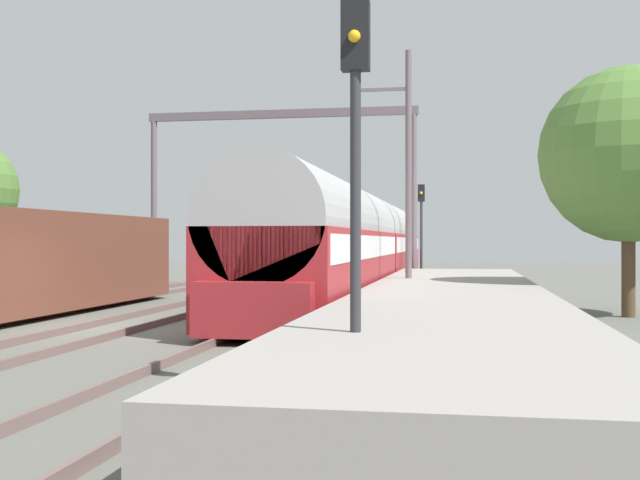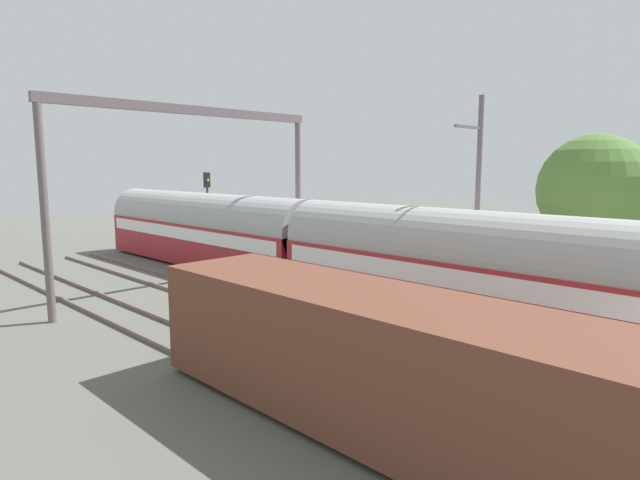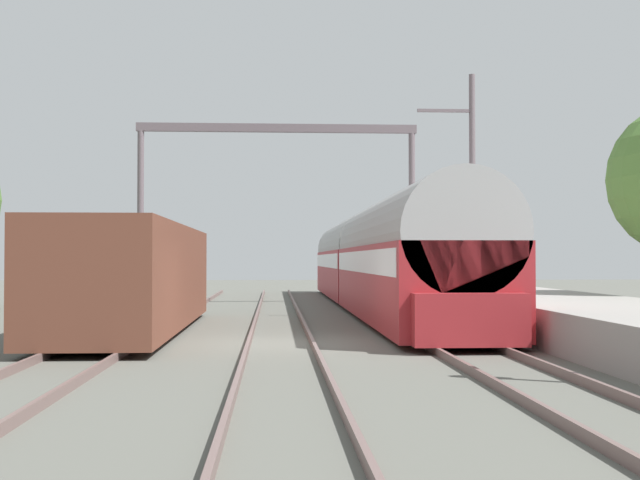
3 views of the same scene
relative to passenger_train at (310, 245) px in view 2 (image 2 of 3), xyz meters
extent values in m
cube|color=maroon|center=(0.00, -8.13, -0.71)|extent=(2.90, 16.00, 2.20)
cube|color=white|center=(0.00, -8.13, -0.08)|extent=(2.93, 15.36, 0.64)
cylinder|color=#A2A2A2|center=(0.00, -8.13, 0.59)|extent=(2.84, 16.00, 2.84)
cube|color=maroon|center=(0.00, 8.22, -0.71)|extent=(2.90, 16.00, 2.20)
cube|color=white|center=(0.00, 8.22, -0.08)|extent=(2.93, 15.36, 0.64)
cylinder|color=#A2A2A2|center=(0.00, 8.22, 0.59)|extent=(2.84, 16.00, 2.84)
cube|color=brown|center=(-7.80, -10.66, -0.46)|extent=(2.80, 13.00, 2.70)
cube|color=black|center=(-7.80, -10.66, -1.76)|extent=(2.52, 11.96, 0.10)
cylinder|color=#3A3A3A|center=(1.24, 2.22, -1.55)|extent=(0.22, 0.22, 0.85)
cube|color=maroon|center=(1.24, 2.22, -0.80)|extent=(0.45, 0.33, 0.64)
sphere|color=tan|center=(1.24, 2.22, -0.36)|extent=(0.24, 0.24, 0.24)
cylinder|color=#2D2D33|center=(1.92, 10.77, 0.10)|extent=(0.14, 0.14, 4.14)
cube|color=black|center=(1.92, 10.77, 2.62)|extent=(0.36, 0.20, 0.90)
sphere|color=yellow|center=(1.92, 10.65, 2.61)|extent=(0.16, 0.16, 0.16)
cylinder|color=#66585E|center=(-9.80, 2.86, 1.78)|extent=(0.28, 0.28, 7.50)
cylinder|color=#66585E|center=(2.00, 2.86, 1.78)|extent=(0.28, 0.28, 7.50)
cube|color=#66585E|center=(-3.90, 2.86, 5.71)|extent=(12.20, 0.24, 0.36)
cylinder|color=#66585E|center=(2.40, -6.63, 2.03)|extent=(0.20, 0.20, 8.00)
cube|color=#66585E|center=(1.50, -6.63, 4.83)|extent=(1.80, 0.10, 0.10)
cylinder|color=#4C3826|center=(8.47, -8.84, -0.67)|extent=(0.36, 0.36, 2.61)
sphere|color=#4E7733|center=(8.47, -8.84, 2.42)|extent=(4.77, 4.77, 4.77)
camera|label=1|loc=(4.04, -31.44, 0.09)|focal=44.64mm
camera|label=2|loc=(-15.95, -16.36, 3.44)|focal=29.61mm
camera|label=3|loc=(-4.05, -33.40, -0.01)|focal=46.86mm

